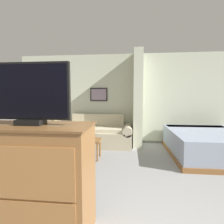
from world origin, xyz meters
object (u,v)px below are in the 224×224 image
at_px(coffee_table, 85,142).
at_px(tv, 30,94).
at_px(table_lamp, 55,114).
at_px(couch, 96,134).
at_px(tv_dresser, 33,181).
at_px(bed, 207,143).

relative_size(coffee_table, tv, 0.94).
relative_size(table_lamp, tv, 0.60).
bearing_deg(couch, tv_dresser, -89.86).
bearing_deg(tv_dresser, tv, 90.00).
bearing_deg(tv, table_lamp, 110.63).
relative_size(coffee_table, bed, 0.36).
distance_m(table_lamp, tv_dresser, 3.48).
relative_size(coffee_table, tv_dresser, 0.64).
height_order(couch, tv_dresser, tv_dresser).
height_order(tv_dresser, bed, tv_dresser).
xyz_separation_m(tv_dresser, tv, (0.00, 0.00, 0.83)).
distance_m(coffee_table, table_lamp, 1.65).
distance_m(coffee_table, bed, 2.79).
xyz_separation_m(couch, table_lamp, (-1.21, 0.01, 0.56)).
xyz_separation_m(coffee_table, bed, (2.75, 0.44, -0.08)).
xyz_separation_m(coffee_table, tv_dresser, (0.07, -2.17, 0.18)).
distance_m(couch, table_lamp, 1.34).
bearing_deg(couch, tv, -89.86).
bearing_deg(tv_dresser, couch, 90.14).
bearing_deg(bed, tv, -135.82).
bearing_deg(table_lamp, tv_dresser, -69.38).
distance_m(couch, tv_dresser, 3.24).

